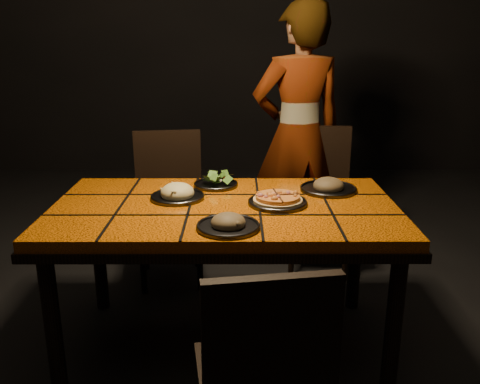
{
  "coord_description": "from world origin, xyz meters",
  "views": [
    {
      "loc": [
        0.07,
        -2.25,
        1.51
      ],
      "look_at": [
        0.07,
        -0.03,
        0.82
      ],
      "focal_mm": 38.0,
      "sensor_mm": 36.0,
      "label": 1
    }
  ],
  "objects_px": {
    "plate_pizza": "(278,201)",
    "chair_near": "(264,372)",
    "chair_far_left": "(169,196)",
    "diner": "(298,136)",
    "dining_table": "(225,220)",
    "plate_pasta": "(177,194)",
    "chair_far_right": "(318,189)"
  },
  "relations": [
    {
      "from": "plate_pizza",
      "to": "chair_near",
      "type": "bearing_deg",
      "value": -96.47
    },
    {
      "from": "chair_far_left",
      "to": "diner",
      "type": "height_order",
      "value": "diner"
    },
    {
      "from": "chair_near",
      "to": "dining_table",
      "type": "bearing_deg",
      "value": -89.8
    },
    {
      "from": "plate_pizza",
      "to": "plate_pasta",
      "type": "bearing_deg",
      "value": 169.8
    },
    {
      "from": "chair_far_right",
      "to": "diner",
      "type": "xyz_separation_m",
      "value": [
        -0.13,
        0.11,
        0.33
      ]
    },
    {
      "from": "chair_near",
      "to": "plate_pizza",
      "type": "relative_size",
      "value": 3.18
    },
    {
      "from": "chair_near",
      "to": "chair_far_right",
      "type": "bearing_deg",
      "value": -112.2
    },
    {
      "from": "dining_table",
      "to": "diner",
      "type": "bearing_deg",
      "value": 66.9
    },
    {
      "from": "chair_far_left",
      "to": "plate_pizza",
      "type": "bearing_deg",
      "value": -60.04
    },
    {
      "from": "dining_table",
      "to": "plate_pizza",
      "type": "relative_size",
      "value": 5.84
    },
    {
      "from": "dining_table",
      "to": "chair_near",
      "type": "distance_m",
      "value": 0.94
    },
    {
      "from": "chair_far_left",
      "to": "diner",
      "type": "relative_size",
      "value": 0.54
    },
    {
      "from": "dining_table",
      "to": "chair_near",
      "type": "bearing_deg",
      "value": -81.0
    },
    {
      "from": "dining_table",
      "to": "chair_far_right",
      "type": "distance_m",
      "value": 1.14
    },
    {
      "from": "chair_far_right",
      "to": "plate_pizza",
      "type": "relative_size",
      "value": 3.37
    },
    {
      "from": "dining_table",
      "to": "plate_pizza",
      "type": "distance_m",
      "value": 0.27
    },
    {
      "from": "chair_near",
      "to": "plate_pizza",
      "type": "height_order",
      "value": "chair_near"
    },
    {
      "from": "plate_pasta",
      "to": "chair_far_right",
      "type": "bearing_deg",
      "value": 46.9
    },
    {
      "from": "chair_near",
      "to": "chair_far_left",
      "type": "xyz_separation_m",
      "value": [
        -0.52,
        1.72,
        0.03
      ]
    },
    {
      "from": "chair_far_right",
      "to": "dining_table",
      "type": "bearing_deg",
      "value": -117.24
    },
    {
      "from": "chair_near",
      "to": "chair_far_right",
      "type": "relative_size",
      "value": 0.94
    },
    {
      "from": "diner",
      "to": "plate_pizza",
      "type": "bearing_deg",
      "value": 63.48
    },
    {
      "from": "chair_near",
      "to": "plate_pasta",
      "type": "bearing_deg",
      "value": -78.18
    },
    {
      "from": "chair_far_left",
      "to": "chair_far_right",
      "type": "bearing_deg",
      "value": 1.56
    },
    {
      "from": "chair_far_left",
      "to": "plate_pizza",
      "type": "relative_size",
      "value": 3.36
    },
    {
      "from": "chair_near",
      "to": "plate_pasta",
      "type": "distance_m",
      "value": 1.1
    },
    {
      "from": "chair_far_left",
      "to": "chair_far_right",
      "type": "distance_m",
      "value": 0.98
    },
    {
      "from": "dining_table",
      "to": "chair_far_right",
      "type": "xyz_separation_m",
      "value": [
        0.59,
        0.96,
        -0.14
      ]
    },
    {
      "from": "diner",
      "to": "plate_pizza",
      "type": "xyz_separation_m",
      "value": [
        -0.21,
        -1.08,
        -0.1
      ]
    },
    {
      "from": "chair_near",
      "to": "chair_far_right",
      "type": "distance_m",
      "value": 1.93
    },
    {
      "from": "chair_far_right",
      "to": "diner",
      "type": "relative_size",
      "value": 0.54
    },
    {
      "from": "chair_far_right",
      "to": "plate_pasta",
      "type": "height_order",
      "value": "chair_far_right"
    }
  ]
}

